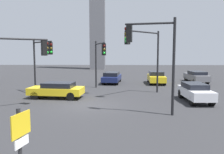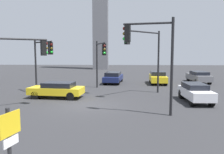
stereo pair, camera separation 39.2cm
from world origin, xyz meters
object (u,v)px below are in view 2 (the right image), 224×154
at_px(traffic_light_2, 150,48).
at_px(car_0, 113,77).
at_px(direction_sign, 10,142).
at_px(car_3, 199,77).
at_px(traffic_light_1, 100,55).
at_px(traffic_light_4, 20,56).
at_px(car_4, 158,77).
at_px(car_2, 195,92).
at_px(traffic_light_3, 144,48).
at_px(car_1, 57,89).
at_px(traffic_light_0, 43,55).

height_order(traffic_light_2, car_0, traffic_light_2).
height_order(direction_sign, car_3, direction_sign).
relative_size(direction_sign, traffic_light_1, 0.47).
bearing_deg(traffic_light_4, car_4, 12.25).
relative_size(car_0, car_4, 1.14).
bearing_deg(traffic_light_2, car_2, -123.09).
height_order(direction_sign, traffic_light_3, traffic_light_3).
bearing_deg(car_3, direction_sign, 150.47).
height_order(car_1, car_4, car_4).
distance_m(traffic_light_1, car_1, 5.46).
relative_size(traffic_light_1, traffic_light_3, 0.86).
xyz_separation_m(traffic_light_2, car_4, (2.56, 13.35, -3.19)).
bearing_deg(traffic_light_2, traffic_light_0, -22.98).
bearing_deg(car_2, traffic_light_1, -123.53).
xyz_separation_m(traffic_light_2, car_1, (-6.80, 4.64, -3.25)).
bearing_deg(car_3, car_4, 101.17).
xyz_separation_m(car_0, car_3, (10.17, 0.88, 0.02)).
bearing_deg(traffic_light_1, traffic_light_4, -45.83).
bearing_deg(car_2, car_1, -97.56).
distance_m(traffic_light_4, car_2, 12.42).
distance_m(traffic_light_2, car_0, 14.26).
bearing_deg(traffic_light_3, traffic_light_0, -49.75).
distance_m(traffic_light_0, car_1, 3.62).
bearing_deg(direction_sign, traffic_light_3, 85.46).
relative_size(car_0, car_2, 1.18).
relative_size(traffic_light_3, car_2, 1.38).
distance_m(direction_sign, traffic_light_1, 16.70).
bearing_deg(car_3, car_1, 122.48).
bearing_deg(traffic_light_4, traffic_light_2, -43.58).
bearing_deg(car_4, traffic_light_0, -54.59).
relative_size(traffic_light_0, traffic_light_3, 0.87).
bearing_deg(traffic_light_1, traffic_light_0, -84.22).
bearing_deg(car_4, direction_sign, -14.59).
xyz_separation_m(traffic_light_0, traffic_light_4, (0.38, -5.49, -0.01)).
relative_size(traffic_light_1, car_3, 1.07).
relative_size(traffic_light_2, car_2, 1.41).
height_order(traffic_light_2, traffic_light_3, traffic_light_2).
xyz_separation_m(traffic_light_3, traffic_light_4, (-8.32, -5.04, -0.61)).
height_order(car_1, car_2, car_2).
distance_m(traffic_light_0, traffic_light_2, 10.60).
bearing_deg(traffic_light_1, traffic_light_3, 45.90).
bearing_deg(traffic_light_0, car_0, 99.45).
bearing_deg(traffic_light_2, traffic_light_1, -51.99).
relative_size(car_3, car_4, 1.08).
bearing_deg(direction_sign, traffic_light_4, 124.92).
bearing_deg(traffic_light_3, car_0, -116.58).
relative_size(traffic_light_0, car_4, 1.16).
relative_size(direction_sign, car_4, 0.54).
relative_size(traffic_light_0, car_3, 1.07).
distance_m(car_1, car_4, 12.78).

